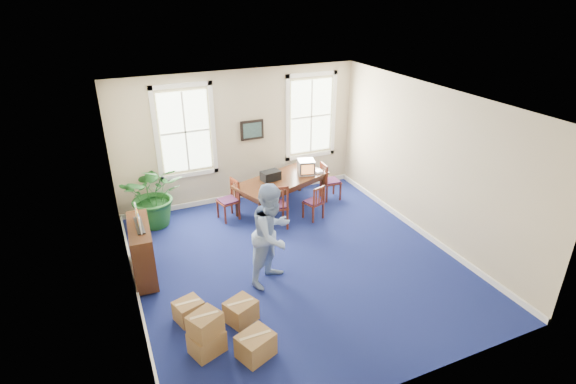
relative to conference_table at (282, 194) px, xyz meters
name	(u,v)px	position (x,y,z in m)	size (l,w,h in m)	color
floor	(296,262)	(-0.67, -2.27, -0.39)	(6.50, 6.50, 0.00)	navy
ceiling	(297,101)	(-0.67, -2.27, 2.81)	(6.50, 6.50, 0.00)	white
wall_back	(240,137)	(-0.67, 0.98, 1.21)	(6.50, 6.50, 0.00)	#C0B08D
wall_front	(409,291)	(-0.67, -5.52, 1.21)	(6.50, 6.50, 0.00)	#C0B08D
wall_left	(123,221)	(-3.67, -2.27, 1.21)	(6.50, 6.50, 0.00)	#C0B08D
wall_right	(429,164)	(2.33, -2.27, 1.21)	(6.50, 6.50, 0.00)	#C0B08D
baseboard_back	(243,195)	(-0.67, 0.95, -0.33)	(6.00, 0.04, 0.12)	white
baseboard_left	(139,299)	(-3.64, -2.27, -0.33)	(0.04, 6.50, 0.12)	white
baseboard_right	(418,229)	(2.30, -2.27, -0.33)	(0.04, 6.50, 0.12)	white
window_left	(185,132)	(-1.97, 0.96, 1.51)	(1.40, 0.12, 2.20)	white
window_right	(311,116)	(1.23, 0.96, 1.51)	(1.40, 0.12, 2.20)	white
wall_picture	(252,130)	(-0.37, 0.93, 1.36)	(0.58, 0.06, 0.48)	black
conference_table	(282,194)	(0.00, 0.00, 0.00)	(2.26, 1.03, 0.77)	#402111
crt_tv	(306,167)	(0.67, 0.05, 0.56)	(0.39, 0.42, 0.35)	#B7B7BC
game_console	(318,171)	(0.98, 0.00, 0.41)	(0.17, 0.22, 0.05)	white
equipment_bag	(271,176)	(-0.26, 0.05, 0.49)	(0.43, 0.28, 0.22)	black
chair_near_left	(276,205)	(-0.46, -0.77, 0.15)	(0.48, 0.48, 1.06)	maroon
chair_near_right	(313,202)	(0.46, -0.77, 0.04)	(0.38, 0.38, 0.85)	maroon
chair_end_left	(228,200)	(-1.34, 0.00, 0.08)	(0.42, 0.42, 0.94)	maroon
chair_end_right	(331,181)	(1.34, 0.00, 0.10)	(0.43, 0.43, 0.96)	maroon
man	(272,234)	(-1.28, -2.59, 0.57)	(0.94, 0.72, 1.92)	#86A1CE
credenza	(142,252)	(-3.42, -1.52, 0.13)	(0.37, 1.31, 1.03)	#402111
brochure_rack	(138,219)	(-3.40, -1.52, 0.81)	(0.13, 0.75, 0.33)	#99999E
potted_plant	(154,194)	(-2.88, 0.39, 0.36)	(1.34, 1.16, 1.49)	#184C1B
cardboard_boxes	(216,325)	(-2.67, -3.77, -0.02)	(1.27, 1.27, 0.72)	olive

